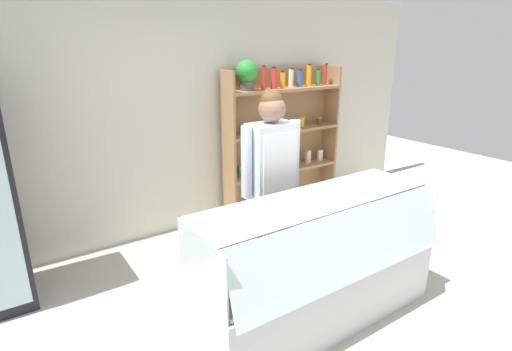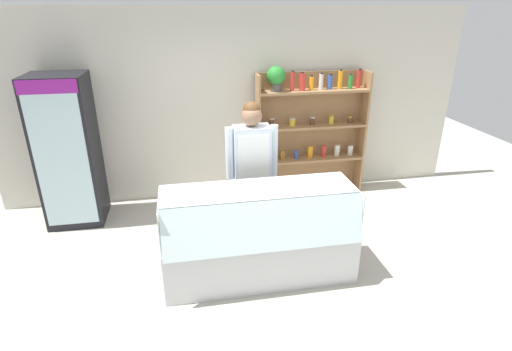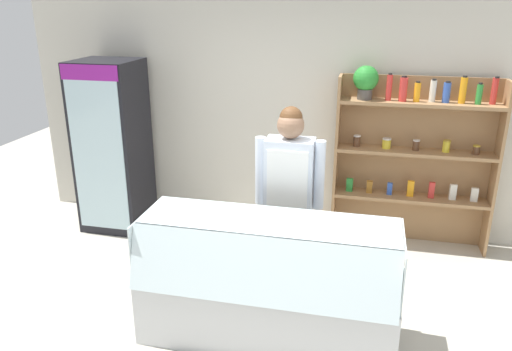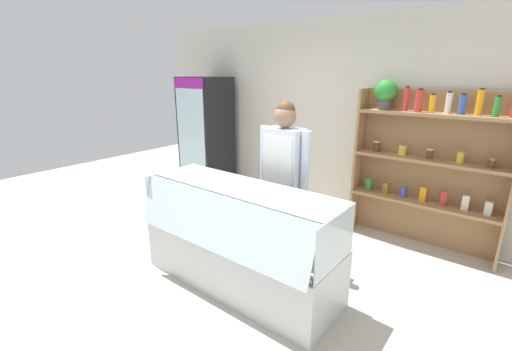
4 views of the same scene
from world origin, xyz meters
TOP-DOWN VIEW (x-y plane):
  - ground_plane at (0.00, 0.00)m, footprint 12.00×12.00m
  - back_wall at (0.00, 2.25)m, footprint 6.80×0.10m
  - shelving_unit at (1.00, 2.04)m, footprint 1.64×0.29m
  - deli_display_case at (-0.11, 0.07)m, footprint 1.98×0.75m
  - shop_clerk at (-0.06, 0.73)m, footprint 0.60×0.25m

SIDE VIEW (x-z plane):
  - ground_plane at x=0.00m, z-range 0.00..0.00m
  - deli_display_case at x=-0.11m, z-range -0.19..0.82m
  - shop_clerk at x=-0.06m, z-range 0.17..1.91m
  - shelving_unit at x=1.00m, z-range 0.12..2.06m
  - back_wall at x=0.00m, z-range 0.00..2.70m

